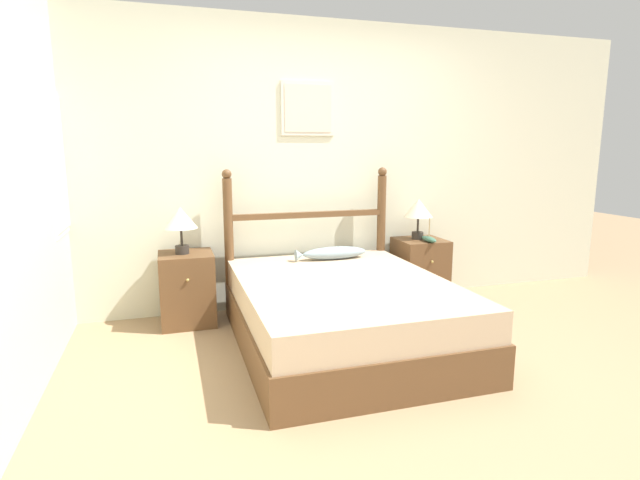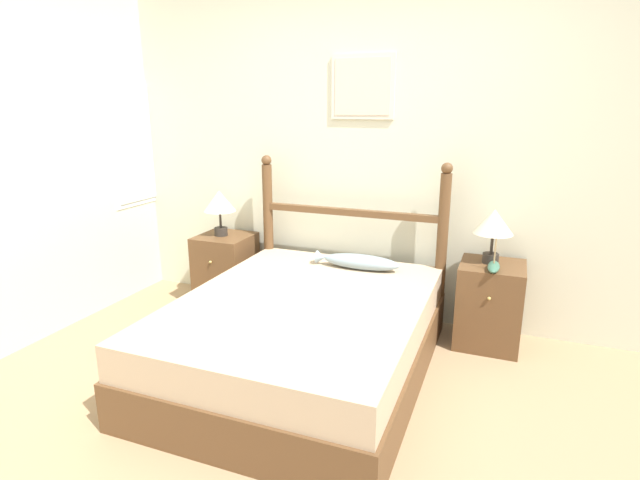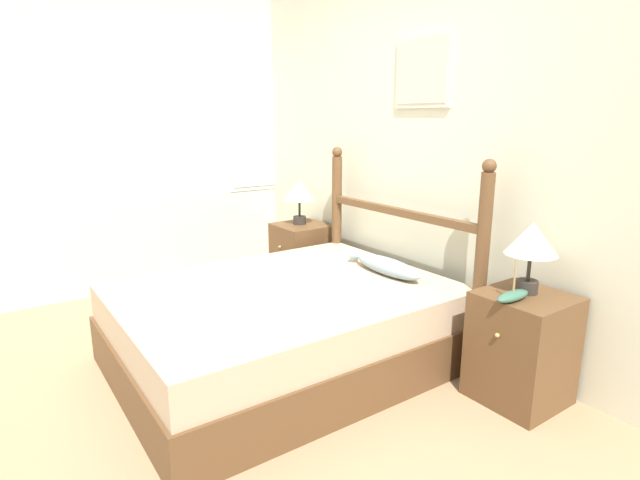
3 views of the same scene
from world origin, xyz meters
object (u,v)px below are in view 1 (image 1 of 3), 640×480
Objects in this scene: nightstand_right at (420,270)px; table_lamp_right at (418,210)px; bed at (343,313)px; fish_pillow at (333,253)px; model_boat at (429,239)px; nightstand_left at (187,289)px; table_lamp_left at (181,220)px.

table_lamp_right is at bearing 128.45° from nightstand_right.
nightstand_right is (1.07, 0.83, 0.05)m from bed.
nightstand_right is at bearing -51.55° from table_lamp_right.
table_lamp_right is 0.97m from fish_pillow.
bed is 8.30× the size of model_boat.
table_lamp_left reaches higher than nightstand_left.
table_lamp_right is (2.12, 0.03, 0.57)m from nightstand_left.
table_lamp_left reaches higher than nightstand_right.
model_boat is at bearing -79.90° from table_lamp_right.
nightstand_right is 1.57× the size of table_lamp_left.
fish_pillow is at bearing -6.13° from table_lamp_left.
bed is 3.25× the size of nightstand_right.
table_lamp_left is 1.00× the size of table_lamp_right.
nightstand_left is 2.19m from table_lamp_right.
table_lamp_left reaches higher than model_boat.
bed is at bearing -36.84° from table_lamp_left.
table_lamp_left is (-1.09, 0.82, 0.63)m from bed.
table_lamp_left is 2.19m from model_boat.
table_lamp_right is at bearing 39.26° from bed.
table_lamp_right is at bearing 10.67° from fish_pillow.
nightstand_right is 0.94× the size of fish_pillow.
fish_pillow is at bearing -6.66° from nightstand_left.
model_boat is at bearing -3.65° from nightstand_left.
bed is 1.35m from nightstand_right.
model_boat is (0.03, -0.16, -0.25)m from table_lamp_right.
nightstand_left is 1.57× the size of table_lamp_right.
bed is 3.25× the size of nightstand_left.
bed is at bearing -142.23° from nightstand_right.
fish_pillow is (-0.90, -0.17, -0.32)m from table_lamp_right.
bed is 1.50m from table_lamp_left.
bed is at bearing -102.15° from fish_pillow.
table_lamp_left is at bearing -160.89° from nightstand_left.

